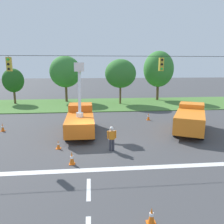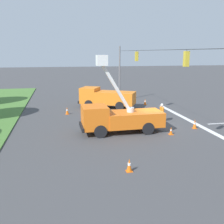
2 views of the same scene
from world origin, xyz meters
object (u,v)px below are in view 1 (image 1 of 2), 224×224
(utility_truck_support_near, at_px, (190,118))
(traffic_cone_mid_left, at_px, (72,158))
(tree_centre, at_px, (65,72))
(traffic_cone_foreground_right, at_px, (58,145))
(utility_truck_bucket_lift, at_px, (80,118))
(traffic_cone_lane_edge_a, at_px, (3,127))
(traffic_cone_near_bucket, at_px, (148,117))
(traffic_cone_mid_right, at_px, (152,216))
(tree_far_east, at_px, (158,69))
(road_worker, at_px, (112,137))
(tree_west, at_px, (13,81))
(tree_east, at_px, (120,74))

(utility_truck_support_near, xyz_separation_m, traffic_cone_mid_left, (-10.20, -5.88, -0.84))
(tree_centre, distance_m, traffic_cone_foreground_right, 22.26)
(utility_truck_bucket_lift, bearing_deg, traffic_cone_lane_edge_a, 171.68)
(traffic_cone_lane_edge_a, bearing_deg, traffic_cone_near_bucket, 11.08)
(traffic_cone_mid_right, bearing_deg, tree_centre, 101.76)
(tree_far_east, bearing_deg, road_worker, -114.40)
(tree_west, bearing_deg, tree_east, -6.05)
(tree_centre, distance_m, tree_east, 9.22)
(tree_west, relative_size, traffic_cone_foreground_right, 8.71)
(traffic_cone_mid_left, bearing_deg, traffic_cone_lane_edge_a, 131.94)
(tree_centre, bearing_deg, traffic_cone_foreground_right, -85.70)
(traffic_cone_foreground_right, relative_size, traffic_cone_lane_edge_a, 0.85)
(tree_west, distance_m, tree_far_east, 23.93)
(road_worker, relative_size, traffic_cone_lane_edge_a, 2.33)
(utility_truck_bucket_lift, xyz_separation_m, road_worker, (2.39, -4.70, -0.32))
(utility_truck_bucket_lift, bearing_deg, utility_truck_support_near, -4.61)
(tree_far_east, height_order, traffic_cone_mid_right, tree_far_east)
(tree_centre, relative_size, road_worker, 4.31)
(tree_far_east, xyz_separation_m, utility_truck_bucket_lift, (-12.75, -18.12, -4.12))
(traffic_cone_foreground_right, bearing_deg, tree_west, 115.14)
(tree_far_east, bearing_deg, tree_centre, -178.57)
(tree_east, xyz_separation_m, road_worker, (-3.27, -19.48, -3.80))
(traffic_cone_mid_left, height_order, traffic_cone_lane_edge_a, traffic_cone_mid_left)
(tree_centre, relative_size, traffic_cone_mid_right, 10.90)
(utility_truck_bucket_lift, bearing_deg, traffic_cone_mid_left, -92.09)
(tree_west, relative_size, traffic_cone_near_bucket, 7.03)
(tree_west, xyz_separation_m, traffic_cone_foreground_right, (9.63, -20.52, -3.42))
(tree_west, distance_m, traffic_cone_foreground_right, 22.92)
(utility_truck_support_near, distance_m, traffic_cone_mid_right, 13.31)
(utility_truck_support_near, xyz_separation_m, traffic_cone_mid_right, (-6.79, -11.41, -0.90))
(traffic_cone_foreground_right, height_order, traffic_cone_mid_left, traffic_cone_mid_left)
(tree_centre, relative_size, traffic_cone_lane_edge_a, 10.04)
(traffic_cone_near_bucket, bearing_deg, tree_west, 145.51)
(tree_far_east, xyz_separation_m, road_worker, (-10.35, -22.82, -4.43))
(traffic_cone_mid_right, bearing_deg, traffic_cone_near_bucket, 75.46)
(road_worker, distance_m, traffic_cone_near_bucket, 9.94)
(traffic_cone_lane_edge_a, bearing_deg, traffic_cone_mid_right, -52.03)
(traffic_cone_mid_right, xyz_separation_m, traffic_cone_near_bucket, (4.18, 16.11, 0.06))
(traffic_cone_mid_left, height_order, traffic_cone_mid_right, traffic_cone_mid_left)
(utility_truck_support_near, bearing_deg, utility_truck_bucket_lift, 175.39)
(traffic_cone_mid_left, bearing_deg, traffic_cone_mid_right, -58.38)
(tree_far_east, bearing_deg, tree_west, -176.22)
(utility_truck_bucket_lift, bearing_deg, tree_far_east, 54.88)
(tree_west, xyz_separation_m, tree_centre, (8.00, 1.18, 1.31))
(tree_west, height_order, traffic_cone_mid_left, tree_west)
(tree_east, bearing_deg, tree_far_east, 25.28)
(utility_truck_support_near, distance_m, traffic_cone_mid_left, 11.80)
(traffic_cone_lane_edge_a, bearing_deg, utility_truck_bucket_lift, -8.32)
(tree_far_east, height_order, traffic_cone_mid_left, tree_far_east)
(traffic_cone_mid_right, bearing_deg, tree_east, 84.71)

